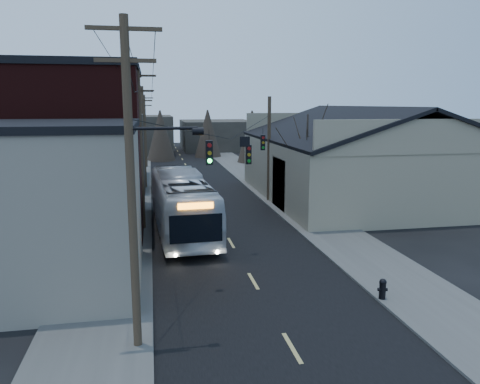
% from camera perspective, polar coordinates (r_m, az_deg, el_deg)
% --- Properties ---
extents(ground, '(160.00, 160.00, 0.00)m').
position_cam_1_polar(ground, '(14.74, 8.82, -22.04)').
color(ground, black).
rests_on(ground, ground).
extents(road_surface, '(9.00, 110.00, 0.02)m').
position_cam_1_polar(road_surface, '(42.60, -4.72, -0.03)').
color(road_surface, black).
rests_on(road_surface, ground).
extents(sidewalk_left, '(4.00, 110.00, 0.12)m').
position_cam_1_polar(sidewalk_left, '(42.42, -13.48, -0.27)').
color(sidewalk_left, '#474744').
rests_on(sidewalk_left, ground).
extents(sidewalk_right, '(4.00, 110.00, 0.12)m').
position_cam_1_polar(sidewalk_right, '(43.73, 3.78, 0.34)').
color(sidewalk_right, '#474744').
rests_on(sidewalk_right, ground).
extents(building_clapboard, '(8.00, 8.00, 7.00)m').
position_cam_1_polar(building_clapboard, '(21.61, -22.97, -2.01)').
color(building_clapboard, gray).
rests_on(building_clapboard, ground).
extents(building_brick, '(10.00, 12.00, 10.00)m').
position_cam_1_polar(building_brick, '(32.26, -20.89, 4.80)').
color(building_brick, black).
rests_on(building_brick, ground).
extents(building_left_far, '(9.00, 14.00, 7.00)m').
position_cam_1_polar(building_left_far, '(48.11, -16.93, 4.98)').
color(building_left_far, '#2F2C26').
rests_on(building_left_far, ground).
extents(warehouse, '(16.16, 20.60, 7.73)m').
position_cam_1_polar(warehouse, '(40.86, 14.48, 3.03)').
color(warehouse, gray).
rests_on(warehouse, ground).
extents(building_far_left, '(10.00, 12.00, 6.00)m').
position_cam_1_polar(building_far_left, '(76.80, -12.06, 6.83)').
color(building_far_left, '#2F2C26').
rests_on(building_far_left, ground).
extents(building_far_right, '(12.00, 14.00, 5.00)m').
position_cam_1_polar(building_far_right, '(82.59, -2.86, 6.96)').
color(building_far_right, '#2F2C26').
rests_on(building_far_right, ground).
extents(bare_tree, '(0.40, 0.40, 7.20)m').
position_cam_1_polar(bare_tree, '(33.72, 8.11, 3.23)').
color(bare_tree, black).
rests_on(bare_tree, ground).
extents(utility_lines, '(11.24, 45.28, 10.50)m').
position_cam_1_polar(utility_lines, '(35.92, -8.81, 5.84)').
color(utility_lines, '#382B1E').
rests_on(utility_lines, ground).
extents(bus, '(3.61, 13.14, 3.63)m').
position_cam_1_polar(bus, '(29.46, -7.11, -1.36)').
color(bus, silver).
rests_on(bus, ground).
extents(parked_car, '(2.22, 4.95, 1.58)m').
position_cam_1_polar(parked_car, '(43.88, -8.86, 1.23)').
color(parked_car, '#A4A5AB').
rests_on(parked_car, ground).
extents(fire_hydrant, '(0.41, 0.29, 0.85)m').
position_cam_1_polar(fire_hydrant, '(20.23, 16.99, -11.13)').
color(fire_hydrant, black).
rests_on(fire_hydrant, sidewalk_right).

